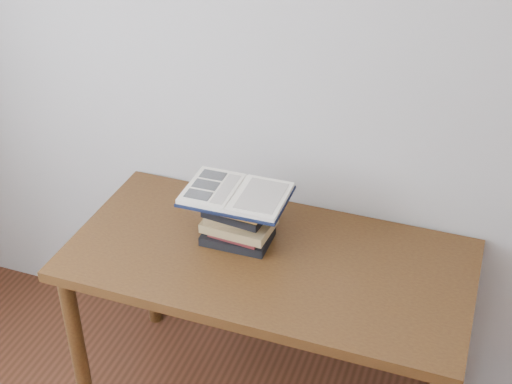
% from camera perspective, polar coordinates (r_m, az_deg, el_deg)
% --- Properties ---
extents(desk, '(1.42, 0.71, 0.76)m').
position_cam_1_polar(desk, '(2.57, 0.96, -6.83)').
color(desk, '#4F3113').
rests_on(desk, ground).
extents(book_stack, '(0.26, 0.20, 0.18)m').
position_cam_1_polar(book_stack, '(2.53, -1.54, -2.25)').
color(book_stack, black).
rests_on(book_stack, desk).
extents(open_book, '(0.36, 0.26, 0.03)m').
position_cam_1_polar(open_book, '(2.48, -1.59, -0.17)').
color(open_book, black).
rests_on(open_book, book_stack).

